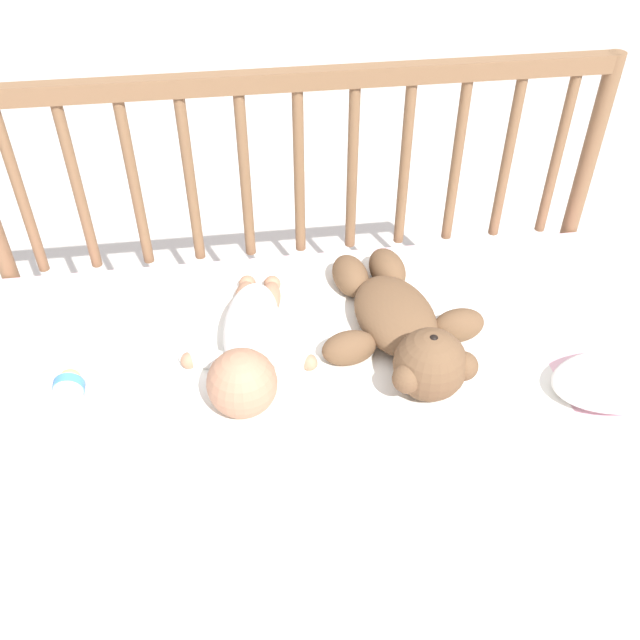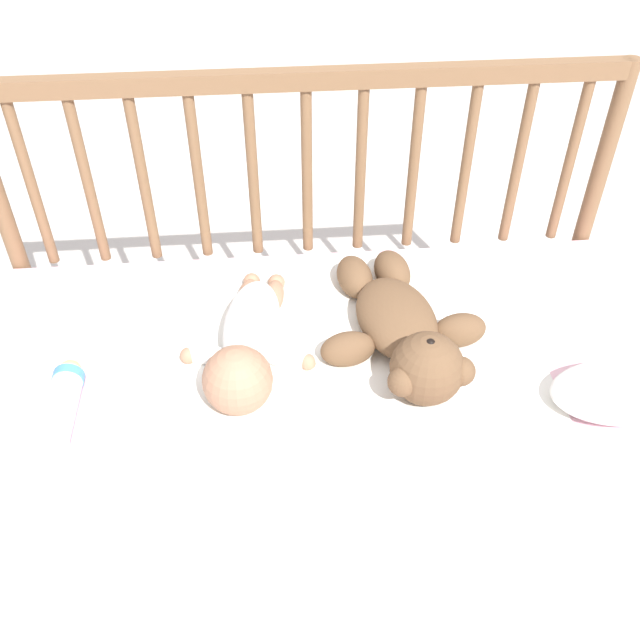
# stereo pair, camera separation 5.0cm
# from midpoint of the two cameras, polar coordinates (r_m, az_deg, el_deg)

# --- Properties ---
(ground_plane) EXTENTS (12.00, 12.00, 0.00)m
(ground_plane) POSITION_cam_midpoint_polar(r_m,az_deg,el_deg) (1.65, -0.86, -12.84)
(ground_plane) COLOR silver
(crib_mattress) EXTENTS (1.28, 0.59, 0.42)m
(crib_mattress) POSITION_cam_midpoint_polar(r_m,az_deg,el_deg) (1.48, -0.95, -8.07)
(crib_mattress) COLOR #EDB7C6
(crib_mattress) RESTS_ON ground_plane
(crib_rail) EXTENTS (1.28, 0.04, 0.82)m
(crib_rail) POSITION_cam_midpoint_polar(r_m,az_deg,el_deg) (1.49, -2.65, 10.73)
(crib_rail) COLOR brown
(crib_rail) RESTS_ON ground_plane
(blanket) EXTENTS (0.77, 0.51, 0.01)m
(blanket) POSITION_cam_midpoint_polar(r_m,az_deg,el_deg) (1.34, -0.37, -1.42)
(blanket) COLOR white
(blanket) RESTS_ON crib_mattress
(teddy_bear) EXTENTS (0.32, 0.43, 0.13)m
(teddy_bear) POSITION_cam_midpoint_polar(r_m,az_deg,el_deg) (1.31, 5.59, -0.54)
(teddy_bear) COLOR brown
(teddy_bear) RESTS_ON crib_mattress
(baby) EXTENTS (0.26, 0.39, 0.12)m
(baby) POSITION_cam_midpoint_polar(r_m,az_deg,el_deg) (1.27, -6.85, -2.06)
(baby) COLOR white
(baby) RESTS_ON crib_mattress
(baby_bottle) EXTENTS (0.05, 0.18, 0.05)m
(baby_bottle) POSITION_cam_midpoint_polar(r_m,az_deg,el_deg) (1.27, -20.82, -6.77)
(baby_bottle) COLOR white
(baby_bottle) RESTS_ON crib_mattress
(small_pillow) EXTENTS (0.25, 0.15, 0.06)m
(small_pillow) POSITION_cam_midpoint_polar(r_m,az_deg,el_deg) (1.32, 21.97, -4.51)
(small_pillow) COLOR white
(small_pillow) RESTS_ON crib_mattress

